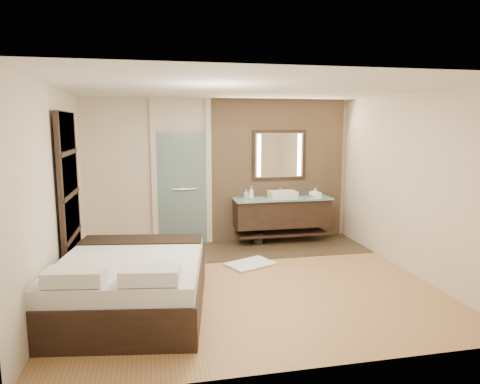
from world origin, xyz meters
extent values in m
plane|color=#A07343|center=(0.00, 0.00, 0.00)|extent=(5.00, 5.00, 0.00)
cube|color=#33291C|center=(0.60, 1.60, 0.01)|extent=(3.80, 1.30, 0.01)
cube|color=#A27E5C|center=(1.10, 2.21, 1.35)|extent=(2.60, 0.08, 2.70)
cube|color=black|center=(1.10, 1.92, 0.57)|extent=(1.80, 0.50, 0.50)
cube|color=black|center=(1.10, 1.92, 0.18)|extent=(1.71, 0.45, 0.04)
cube|color=#89D1C1|center=(1.10, 1.90, 0.85)|extent=(1.85, 0.55, 0.03)
cube|color=white|center=(1.10, 1.90, 0.93)|extent=(0.50, 0.38, 0.13)
cylinder|color=silver|center=(1.10, 2.09, 0.95)|extent=(0.03, 0.03, 0.18)
cylinder|color=silver|center=(1.10, 2.05, 1.03)|extent=(0.02, 0.10, 0.02)
cube|color=black|center=(1.10, 2.16, 1.65)|extent=(1.06, 0.03, 0.96)
cube|color=white|center=(1.10, 2.15, 1.65)|extent=(0.94, 0.01, 0.84)
cube|color=#FFEFBF|center=(0.70, 2.14, 1.65)|extent=(0.07, 0.01, 0.80)
cube|color=#FFEFBF|center=(1.50, 2.14, 1.65)|extent=(0.07, 0.01, 0.80)
cube|color=#9DC7C5|center=(-0.75, 2.20, 1.05)|extent=(0.90, 0.05, 2.10)
cylinder|color=silver|center=(-0.70, 2.15, 1.05)|extent=(0.45, 0.03, 0.03)
cube|color=beige|center=(-1.25, 2.21, 1.35)|extent=(0.10, 0.08, 2.70)
cube|color=beige|center=(-0.25, 2.21, 1.35)|extent=(0.10, 0.08, 2.70)
cube|color=black|center=(-2.43, 0.60, 1.20)|extent=(0.06, 1.20, 2.40)
cube|color=beige|center=(-2.41, 0.60, 0.37)|extent=(0.02, 1.06, 0.52)
cube|color=beige|center=(-2.41, 0.60, 0.96)|extent=(0.02, 1.06, 0.52)
cube|color=beige|center=(-2.41, 0.60, 1.54)|extent=(0.02, 1.06, 0.52)
cube|color=beige|center=(-2.41, 0.60, 2.13)|extent=(0.02, 1.06, 0.52)
cube|color=black|center=(-1.57, -0.60, 0.23)|extent=(1.99, 2.34, 0.46)
cube|color=silver|center=(-1.57, -0.60, 0.56)|extent=(1.93, 2.28, 0.19)
cube|color=black|center=(-1.45, 0.18, 0.65)|extent=(1.69, 0.72, 0.04)
cube|color=silver|center=(-2.06, -1.38, 0.74)|extent=(0.62, 0.40, 0.15)
cube|color=silver|center=(-1.34, -1.49, 0.74)|extent=(0.62, 0.40, 0.15)
cube|color=white|center=(0.21, 0.75, 0.02)|extent=(0.86, 0.75, 0.02)
cylinder|color=black|center=(0.63, 1.85, 0.11)|extent=(0.18, 0.18, 0.23)
cube|color=white|center=(1.75, 1.79, 0.92)|extent=(0.13, 0.13, 0.10)
imported|color=white|center=(0.50, 1.90, 0.98)|extent=(0.11, 0.11, 0.23)
imported|color=#B2B2B2|center=(0.44, 2.05, 0.95)|extent=(0.08, 0.08, 0.16)
imported|color=silver|center=(1.76, 1.92, 0.95)|extent=(0.17, 0.17, 0.17)
imported|color=white|center=(1.70, 1.90, 0.92)|extent=(0.15, 0.15, 0.11)
camera|label=1|loc=(-1.29, -5.67, 2.22)|focal=32.00mm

